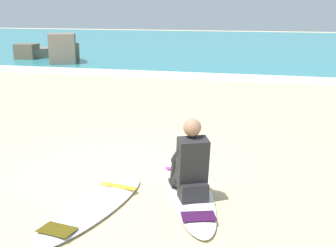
{
  "coord_description": "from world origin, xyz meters",
  "views": [
    {
      "loc": [
        2.28,
        -5.53,
        2.23
      ],
      "look_at": [
        0.59,
        0.74,
        0.55
      ],
      "focal_mm": 48.04,
      "sensor_mm": 36.0,
      "label": 1
    }
  ],
  "objects": [
    {
      "name": "rock_outcrop_distant",
      "position": [
        -7.1,
        11.22,
        0.47
      ],
      "size": [
        3.39,
        3.27,
        1.25
      ],
      "color": "#756656",
      "rests_on": "ground"
    },
    {
      "name": "sea",
      "position": [
        0.0,
        22.53,
        0.05
      ],
      "size": [
        80.0,
        28.0,
        0.1
      ],
      "primitive_type": "cube",
      "color": "teal",
      "rests_on": "ground"
    },
    {
      "name": "surfboard_spare_near",
      "position": [
        0.25,
        -1.22,
        0.04
      ],
      "size": [
        0.83,
        2.12,
        0.08
      ],
      "color": "silver",
      "rests_on": "ground"
    },
    {
      "name": "breaking_foam",
      "position": [
        0.0,
        8.83,
        0.06
      ],
      "size": [
        80.0,
        0.9,
        0.11
      ],
      "primitive_type": "cube",
      "color": "white",
      "rests_on": "ground"
    },
    {
      "name": "surfboard_main",
      "position": [
        1.19,
        -0.46,
        0.04
      ],
      "size": [
        1.33,
        2.52,
        0.08
      ],
      "color": "white",
      "rests_on": "ground"
    },
    {
      "name": "surfer_seated",
      "position": [
        1.25,
        -0.68,
        0.44
      ],
      "size": [
        0.61,
        0.77,
        0.95
      ],
      "color": "#232326",
      "rests_on": "surfboard_main"
    },
    {
      "name": "ground_plane",
      "position": [
        0.0,
        0.0,
        0.0
      ],
      "size": [
        80.0,
        80.0,
        0.0
      ],
      "primitive_type": "plane",
      "color": "#CCB584"
    }
  ]
}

